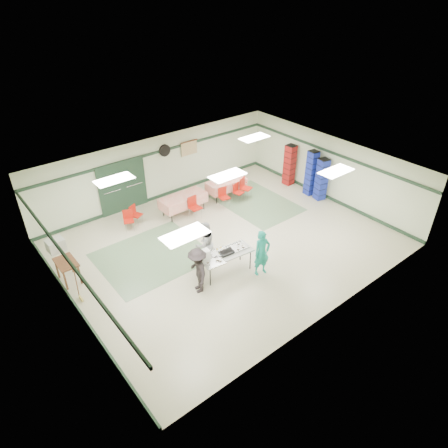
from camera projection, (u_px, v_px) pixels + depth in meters
floor at (227, 243)px, 14.33m from camera, size 11.00×11.00×0.00m
ceiling at (227, 175)px, 12.87m from camera, size 11.00×11.00×0.00m
wall_back at (159, 168)px, 16.56m from camera, size 11.00×0.00×11.00m
wall_front at (333, 278)px, 10.64m from camera, size 11.00×0.00×11.00m
wall_left at (68, 276)px, 10.70m from camera, size 0.00×9.00×9.00m
wall_right at (330, 168)px, 16.50m from camera, size 0.00×9.00×9.00m
trim_back at (158, 152)px, 16.16m from camera, size 11.00×0.06×0.10m
baseboard_back at (162, 195)px, 17.23m from camera, size 11.00×0.06×0.12m
trim_left at (64, 255)px, 10.34m from camera, size 0.06×9.00×0.10m
baseboard_left at (79, 310)px, 11.41m from camera, size 0.06×9.00×0.12m
trim_right at (332, 153)px, 16.11m from camera, size 0.06×9.00×0.10m
baseboard_right at (326, 196)px, 17.18m from camera, size 0.06×9.00×0.12m
green_patch_a at (152, 256)px, 13.66m from camera, size 3.50×3.00×0.01m
green_patch_b at (256, 203)px, 16.79m from camera, size 2.50×3.50×0.01m
double_door_left at (112, 190)px, 15.52m from camera, size 0.90×0.06×2.10m
double_door_right at (134, 183)px, 16.02m from camera, size 0.90×0.06×2.10m
door_frame at (123, 187)px, 15.76m from camera, size 2.00×0.03×2.15m
wall_fan at (165, 150)px, 16.30m from camera, size 0.50×0.10×0.50m
scroll_banner at (189, 148)px, 17.04m from camera, size 0.80×0.02×0.60m
serving_table at (226, 254)px, 12.57m from camera, size 1.82×0.89×0.76m
sheet_tray_right at (238, 247)px, 12.80m from camera, size 0.66×0.52×0.02m
sheet_tray_mid at (219, 252)px, 12.57m from camera, size 0.62×0.50×0.02m
sheet_tray_left at (213, 263)px, 12.10m from camera, size 0.66×0.53×0.02m
baking_pan at (227, 252)px, 12.51m from camera, size 0.49×0.34×0.08m
foam_box_stack at (205, 256)px, 12.04m from camera, size 0.26×0.25×0.45m
volunteer_teal at (262, 253)px, 12.51m from camera, size 0.63×0.47×1.57m
volunteer_grey at (205, 244)px, 12.95m from camera, size 0.78×0.62×1.56m
volunteer_dark at (198, 271)px, 11.81m from camera, size 0.84×1.12×1.53m
dining_table_a at (226, 184)px, 16.98m from camera, size 1.74×0.84×0.77m
dining_table_b at (183, 200)px, 15.82m from camera, size 1.89×0.87×0.77m
chair_a at (237, 190)px, 16.72m from camera, size 0.43×0.44×0.78m
chair_b at (223, 195)px, 16.32m from camera, size 0.43×0.43×0.82m
chair_c at (244, 186)px, 16.89m from camera, size 0.55×0.55×0.91m
chair_d at (194, 205)px, 15.52m from camera, size 0.45×0.45×0.90m
chair_loose_a at (135, 213)px, 15.17m from camera, size 0.49×0.49×0.78m
chair_loose_b at (128, 218)px, 14.85m from camera, size 0.48×0.48×0.79m
crate_stack_blue_a at (321, 179)px, 16.62m from camera, size 0.48×0.48×1.82m
crate_stack_red at (290, 165)px, 17.80m from camera, size 0.43×0.43×1.86m
crate_stack_blue_b at (311, 173)px, 16.95m from camera, size 0.42×0.42×1.99m
printer_table at (66, 264)px, 12.26m from camera, size 0.56×0.87×0.74m
office_printer at (56, 245)px, 12.58m from camera, size 0.55×0.49×0.41m
broom at (76, 282)px, 11.54m from camera, size 0.05×0.21×1.27m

